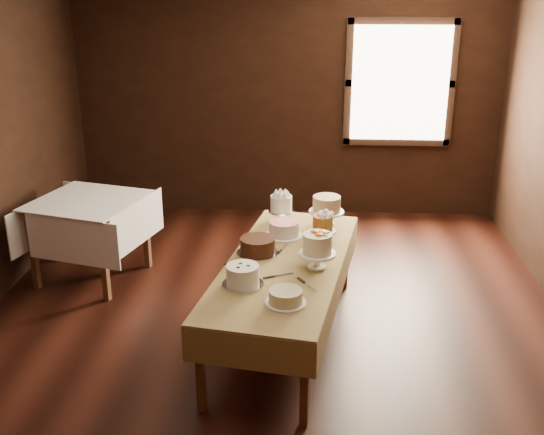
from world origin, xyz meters
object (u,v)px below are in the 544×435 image
at_px(cake_server_d, 324,252).
at_px(cake_server_b, 310,287).
at_px(display_table, 285,267).
at_px(cake_lattice, 284,230).
at_px(cake_flowers, 317,253).
at_px(cake_speckled, 326,212).
at_px(cake_server_e, 243,268).
at_px(cake_cream, 286,297).
at_px(cake_server_c, 284,247).
at_px(side_table, 88,209).
at_px(cake_caramel, 322,231).
at_px(cake_meringue, 281,209).
at_px(cake_server_a, 284,275).
at_px(flower_vase, 324,242).
at_px(cake_swirl, 243,276).
at_px(cake_chocolate, 258,246).

bearing_deg(cake_server_d, cake_server_b, -123.55).
bearing_deg(display_table, cake_lattice, 93.83).
distance_m(cake_lattice, cake_flowers, 0.69).
relative_size(cake_speckled, cake_server_e, 1.32).
bearing_deg(cake_cream, cake_speckled, 78.98).
height_order(cake_flowers, cake_server_c, cake_flowers).
xyz_separation_m(side_table, cake_server_e, (1.59, -1.20, -0.01)).
distance_m(display_table, cake_caramel, 0.51).
height_order(side_table, cake_meringue, cake_meringue).
relative_size(cake_server_a, flower_vase, 1.97).
bearing_deg(side_table, cake_flowers, -27.98).
bearing_deg(cake_server_d, flower_vase, 66.73).
distance_m(side_table, cake_server_e, 1.99).
relative_size(cake_swirl, cake_cream, 1.15).
relative_size(cake_server_b, cake_server_c, 1.00).
height_order(cake_speckled, cake_cream, cake_speckled).
xyz_separation_m(side_table, cake_swirl, (1.62, -1.47, 0.06)).
bearing_deg(display_table, side_table, 151.35).
height_order(cake_caramel, cake_server_e, cake_caramel).
relative_size(side_table, cake_caramel, 4.50).
height_order(display_table, cake_chocolate, cake_chocolate).
distance_m(cake_cream, cake_server_a, 0.45).
bearing_deg(cake_caramel, cake_swirl, -125.24).
relative_size(cake_meringue, cake_server_d, 1.13).
relative_size(cake_flowers, cake_swirl, 0.88).
bearing_deg(cake_server_c, cake_server_d, -88.89).
distance_m(display_table, cake_server_d, 0.37).
height_order(cake_server_b, cake_server_e, same).
bearing_deg(cake_caramel, cake_server_d, -85.22).
distance_m(cake_speckled, cake_server_e, 1.17).
xyz_separation_m(cake_lattice, cake_server_a, (0.04, -0.77, -0.05)).
bearing_deg(cake_server_e, display_table, 52.52).
bearing_deg(cake_server_c, cake_speckled, -16.68).
height_order(cake_meringue, cake_swirl, cake_meringue).
xyz_separation_m(cake_meringue, cake_server_b, (0.27, -1.33, -0.11)).
xyz_separation_m(display_table, cake_caramel, (0.29, 0.39, 0.16)).
bearing_deg(cake_cream, cake_meringue, 93.97).
distance_m(cake_caramel, cake_server_c, 0.34).
xyz_separation_m(display_table, cake_swirl, (-0.29, -0.43, 0.12)).
height_order(cake_speckled, cake_server_d, cake_speckled).
distance_m(display_table, cake_server_e, 0.35).
relative_size(display_table, cake_caramel, 9.14).
height_order(cake_speckled, cake_server_b, cake_speckled).
xyz_separation_m(cake_lattice, cake_cream, (0.07, -1.21, -0.01)).
distance_m(cake_caramel, cake_chocolate, 0.57).
xyz_separation_m(cake_caramel, flower_vase, (0.02, -0.13, -0.05)).
height_order(cake_meringue, cake_speckled, cake_speckled).
relative_size(cake_meringue, cake_flowers, 0.94).
xyz_separation_m(cake_flowers, cake_cream, (-0.21, -0.59, -0.08)).
distance_m(cake_speckled, cake_server_b, 1.27).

